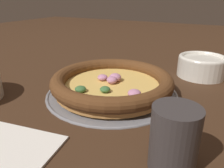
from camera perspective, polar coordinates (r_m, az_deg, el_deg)
The scene contains 6 objects.
ground_plane at distance 0.53m, azimuth -0.00°, elevation -2.35°, with size 3.00×3.00×0.00m, color #3D2616.
pizza_tray at distance 0.53m, azimuth -0.00°, elevation -2.07°, with size 0.31×0.31×0.01m.
pizza at distance 0.52m, azimuth -0.01°, elevation 0.41°, with size 0.29×0.29×0.04m.
bowl_near at distance 0.68m, azimuth 22.37°, elevation 4.54°, with size 0.13×0.13×0.06m.
drinking_cup at distance 0.30m, azimuth 15.90°, elevation -13.58°, with size 0.06×0.06×0.09m.
napkin at distance 0.38m, azimuth -26.99°, elevation -15.59°, with size 0.17×0.16×0.01m.
Camera 1 is at (-0.22, 0.42, 0.22)m, focal length 35.00 mm.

